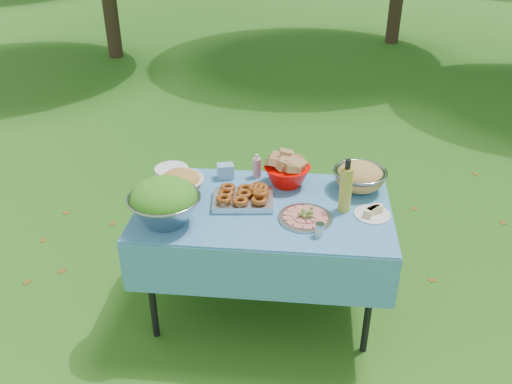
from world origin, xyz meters
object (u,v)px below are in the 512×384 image
picnic_table (263,259)px  charcuterie_platter (306,213)px  oil_bottle (346,185)px  salad_bowl (164,202)px  bread_bowl (287,170)px  pasta_bowl_steel (360,176)px  plate_stack (172,172)px

picnic_table → charcuterie_platter: (0.24, -0.11, 0.42)m
oil_bottle → salad_bowl: bearing=-167.1°
bread_bowl → pasta_bowl_steel: size_ratio=0.90×
salad_bowl → picnic_table: bearing=23.1°
oil_bottle → bread_bowl: bearing=141.3°
oil_bottle → plate_stack: bearing=164.4°
plate_stack → picnic_table: bearing=-26.3°
charcuterie_platter → oil_bottle: size_ratio=0.95×
bread_bowl → oil_bottle: (0.34, -0.27, 0.06)m
pasta_bowl_steel → plate_stack: bearing=177.8°
salad_bowl → plate_stack: salad_bowl is taller
plate_stack → oil_bottle: size_ratio=0.66×
salad_bowl → pasta_bowl_steel: 1.18m
picnic_table → oil_bottle: size_ratio=4.54×
salad_bowl → bread_bowl: salad_bowl is taller
picnic_table → oil_bottle: (0.46, 0.00, 0.54)m
picnic_table → pasta_bowl_steel: 0.77m
charcuterie_platter → oil_bottle: oil_bottle is taller
bread_bowl → charcuterie_platter: bearing=-72.3°
bread_bowl → oil_bottle: size_ratio=0.90×
picnic_table → salad_bowl: (-0.52, -0.22, 0.51)m
salad_bowl → plate_stack: 0.54m
plate_stack → charcuterie_platter: size_ratio=0.69×
plate_stack → oil_bottle: oil_bottle is taller
salad_bowl → charcuterie_platter: size_ratio=1.29×
salad_bowl → bread_bowl: (0.64, 0.50, -0.03)m
plate_stack → charcuterie_platter: (0.86, -0.42, 0.00)m
charcuterie_platter → picnic_table: bearing=155.1°
salad_bowl → plate_stack: (-0.09, 0.53, -0.10)m
pasta_bowl_steel → oil_bottle: size_ratio=1.00×
pasta_bowl_steel → oil_bottle: 0.28m
charcuterie_platter → pasta_bowl_steel: bearing=49.6°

